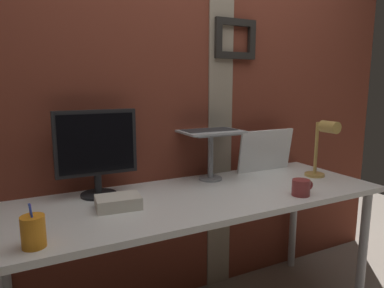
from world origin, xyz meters
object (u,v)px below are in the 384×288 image
object	(u,v)px
whiteboard_panel	(266,150)
coffee_mug	(301,188)
pen_cup	(33,232)
laptop	(205,121)
desk_lamp	(324,143)
monitor	(96,147)

from	to	relation	value
whiteboard_panel	coffee_mug	bearing A→B (deg)	-108.40
whiteboard_panel	pen_cup	distance (m)	1.50
pen_cup	coffee_mug	bearing A→B (deg)	-0.00
laptop	desk_lamp	xyz separation A→B (m)	(0.62, -0.35, -0.13)
coffee_mug	laptop	bearing A→B (deg)	116.12
monitor	laptop	distance (m)	0.67
monitor	desk_lamp	distance (m)	1.31
monitor	laptop	size ratio (longest dim) A/B	1.24
laptop	pen_cup	xyz separation A→B (m)	(-0.98, -0.54, -0.29)
laptop	whiteboard_panel	bearing A→B (deg)	-6.77
desk_lamp	laptop	bearing A→B (deg)	150.53
laptop	desk_lamp	bearing A→B (deg)	-29.47
monitor	whiteboard_panel	size ratio (longest dim) A/B	1.08
desk_lamp	monitor	bearing A→B (deg)	167.77
desk_lamp	pen_cup	distance (m)	1.62
monitor	pen_cup	world-z (taller)	monitor
whiteboard_panel	pen_cup	size ratio (longest dim) A/B	2.48
laptop	pen_cup	distance (m)	1.16
pen_cup	coffee_mug	distance (m)	1.25
coffee_mug	monitor	bearing A→B (deg)	153.18
desk_lamp	coffee_mug	distance (m)	0.44
monitor	desk_lamp	size ratio (longest dim) A/B	1.25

